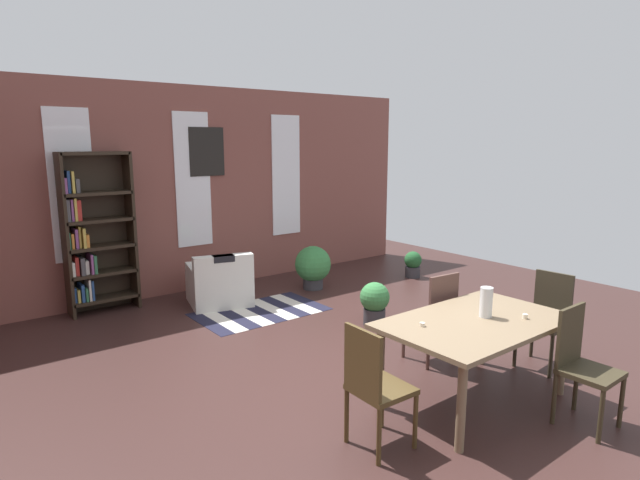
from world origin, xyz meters
TOP-DOWN VIEW (x-y plane):
  - ground_plane at (0.00, 0.00)m, footprint 10.45×10.45m
  - back_wall_brick at (0.00, 4.08)m, footprint 8.15×0.12m
  - window_pane_0 at (-1.67, 4.01)m, footprint 0.55×0.02m
  - window_pane_1 at (0.00, 4.01)m, footprint 0.55×0.02m
  - window_pane_2 at (1.67, 4.01)m, footprint 0.55×0.02m
  - dining_table at (0.39, -0.74)m, footprint 1.64×1.03m
  - vase_on_table at (0.52, -0.74)m, footprint 0.11×0.11m
  - tealight_candle_0 at (0.75, -0.98)m, footprint 0.04×0.04m
  - tealight_candle_1 at (-0.10, -0.56)m, footprint 0.04×0.04m
  - dining_chair_head_right at (1.58, -0.73)m, footprint 0.43×0.43m
  - dining_chair_head_left at (-0.81, -0.74)m, footprint 0.41×0.41m
  - dining_chair_near_right at (0.76, -1.48)m, footprint 0.40×0.40m
  - dining_chair_far_right at (0.75, 0.01)m, footprint 0.43×0.43m
  - bookshelf_tall at (-1.50, 3.82)m, footprint 0.87×0.33m
  - armchair_white at (-0.07, 3.13)m, footprint 0.98×0.98m
  - potted_plant_by_shelf at (1.04, 1.18)m, footprint 0.37×0.37m
  - potted_plant_corner at (3.16, 2.47)m, footprint 0.29×0.29m
  - potted_plant_window at (1.42, 2.94)m, footprint 0.55×0.55m
  - striped_rug at (0.19, 2.48)m, footprint 1.69×1.03m
  - framed_picture at (0.24, 4.01)m, footprint 0.56×0.03m

SIDE VIEW (x-z plane):
  - ground_plane at x=0.00m, z-range 0.00..0.00m
  - striped_rug at x=0.19m, z-range 0.00..0.01m
  - potted_plant_corner at x=3.16m, z-range 0.01..0.45m
  - armchair_white at x=-0.07m, z-range -0.10..0.65m
  - potted_plant_by_shelf at x=1.04m, z-range 0.03..0.57m
  - potted_plant_window at x=1.42m, z-range 0.03..0.70m
  - dining_chair_head_right at x=1.58m, z-range 0.04..0.99m
  - dining_chair_head_left at x=-0.81m, z-range 0.04..0.99m
  - dining_chair_near_right at x=0.76m, z-range 0.04..0.99m
  - dining_chair_far_right at x=0.75m, z-range 0.04..0.99m
  - dining_table at x=0.39m, z-range 0.29..1.03m
  - tealight_candle_1 at x=-0.10m, z-range 0.74..0.77m
  - tealight_candle_0 at x=0.75m, z-range 0.74..0.78m
  - vase_on_table at x=0.52m, z-range 0.74..1.00m
  - bookshelf_tall at x=-1.50m, z-range -0.02..2.10m
  - back_wall_brick at x=0.00m, z-range 0.00..3.05m
  - window_pane_0 at x=-1.67m, z-range 0.69..2.67m
  - window_pane_1 at x=0.00m, z-range 0.69..2.67m
  - window_pane_2 at x=1.67m, z-range 0.69..2.67m
  - framed_picture at x=0.24m, z-range 1.73..2.45m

